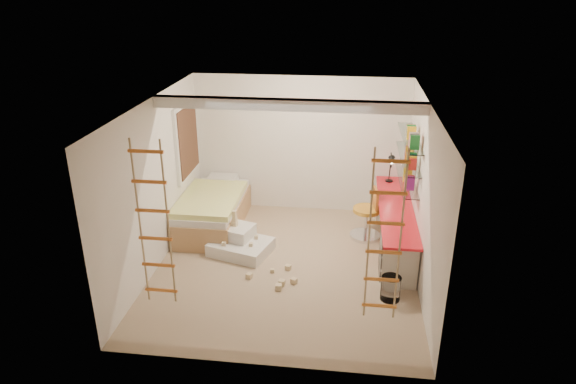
# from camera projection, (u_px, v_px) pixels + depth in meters

# --- Properties ---
(floor) EXTENTS (4.50, 4.50, 0.00)m
(floor) POSITION_uv_depth(u_px,v_px,m) (286.00, 266.00, 8.11)
(floor) COLOR tan
(floor) RESTS_ON ground
(ceiling_beam) EXTENTS (4.00, 0.18, 0.16)m
(ceiling_beam) POSITION_uv_depth(u_px,v_px,m) (288.00, 105.00, 7.41)
(ceiling_beam) COLOR white
(ceiling_beam) RESTS_ON ceiling
(window_frame) EXTENTS (0.06, 1.15, 1.35)m
(window_frame) POSITION_uv_depth(u_px,v_px,m) (186.00, 140.00, 9.11)
(window_frame) COLOR white
(window_frame) RESTS_ON wall_left
(window_blind) EXTENTS (0.02, 1.00, 1.20)m
(window_blind) POSITION_uv_depth(u_px,v_px,m) (188.00, 140.00, 9.10)
(window_blind) COLOR #4C2D1E
(window_blind) RESTS_ON window_frame
(rope_ladder_left) EXTENTS (0.41, 0.04, 2.13)m
(rope_ladder_left) POSITION_uv_depth(u_px,v_px,m) (154.00, 225.00, 6.08)
(rope_ladder_left) COLOR orange
(rope_ladder_left) RESTS_ON ceiling
(rope_ladder_right) EXTENTS (0.41, 0.04, 2.13)m
(rope_ladder_right) POSITION_uv_depth(u_px,v_px,m) (385.00, 238.00, 5.77)
(rope_ladder_right) COLOR orange
(rope_ladder_right) RESTS_ON ceiling
(waste_bin) EXTENTS (0.28, 0.28, 0.36)m
(waste_bin) POSITION_uv_depth(u_px,v_px,m) (391.00, 288.00, 7.22)
(waste_bin) COLOR white
(waste_bin) RESTS_ON floor
(desk) EXTENTS (0.56, 2.80, 0.75)m
(desk) POSITION_uv_depth(u_px,v_px,m) (394.00, 225.00, 8.55)
(desk) COLOR red
(desk) RESTS_ON floor
(shelves) EXTENTS (0.25, 1.80, 0.71)m
(shelves) POSITION_uv_depth(u_px,v_px,m) (408.00, 158.00, 8.35)
(shelves) COLOR white
(shelves) RESTS_ON wall_right
(bed) EXTENTS (1.02, 2.00, 0.69)m
(bed) POSITION_uv_depth(u_px,v_px,m) (213.00, 210.00, 9.27)
(bed) COLOR #AD7F51
(bed) RESTS_ON floor
(task_lamp) EXTENTS (0.14, 0.36, 0.57)m
(task_lamp) POSITION_uv_depth(u_px,v_px,m) (391.00, 164.00, 9.15)
(task_lamp) COLOR black
(task_lamp) RESTS_ON desk
(swivel_chair) EXTENTS (0.60, 0.60, 0.91)m
(swivel_chair) POSITION_uv_depth(u_px,v_px,m) (367.00, 220.00, 8.89)
(swivel_chair) COLOR #C68A26
(swivel_chair) RESTS_ON floor
(play_platform) EXTENTS (1.10, 0.96, 0.41)m
(play_platform) POSITION_uv_depth(u_px,v_px,m) (239.00, 243.00, 8.50)
(play_platform) COLOR silver
(play_platform) RESTS_ON floor
(toy_blocks) EXTENTS (1.28, 1.24, 0.68)m
(toy_blocks) POSITION_uv_depth(u_px,v_px,m) (257.00, 253.00, 8.08)
(toy_blocks) COLOR #CCB284
(toy_blocks) RESTS_ON floor
(books) EXTENTS (0.14, 0.70, 0.92)m
(books) POSITION_uv_depth(u_px,v_px,m) (409.00, 149.00, 8.30)
(books) COLOR #8C1E7F
(books) RESTS_ON shelves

